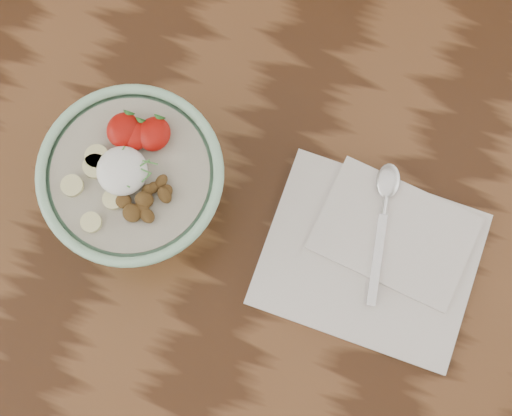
% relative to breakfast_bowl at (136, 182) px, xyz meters
% --- Properties ---
extents(table, '(1.60, 0.90, 0.75)m').
position_rel_breakfast_bowl_xyz_m(table, '(-0.07, 0.01, -0.16)').
color(table, '#361C0D').
rests_on(table, ground).
extents(breakfast_bowl, '(0.21, 0.21, 0.14)m').
position_rel_breakfast_bowl_xyz_m(breakfast_bowl, '(0.00, 0.00, 0.00)').
color(breakfast_bowl, '#9BD0AA').
rests_on(breakfast_bowl, table).
extents(napkin, '(0.26, 0.22, 0.02)m').
position_rel_breakfast_bowl_xyz_m(napkin, '(0.29, 0.02, -0.06)').
color(napkin, silver).
rests_on(napkin, table).
extents(spoon, '(0.05, 0.18, 0.01)m').
position_rel_breakfast_bowl_xyz_m(spoon, '(0.28, 0.08, -0.05)').
color(spoon, silver).
rests_on(spoon, napkin).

